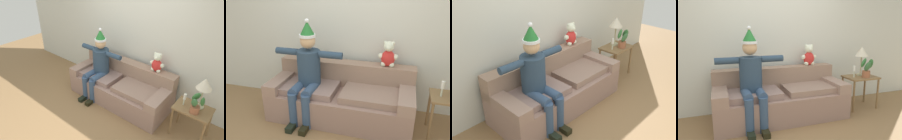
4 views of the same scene
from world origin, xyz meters
TOP-DOWN VIEW (x-y plane):
  - back_wall at (0.00, 1.55)m, footprint 7.00×0.10m
  - couch at (0.00, 1.03)m, footprint 2.12×0.87m
  - person_seated at (-0.48, 0.87)m, footprint 1.02×0.77m
  - teddy_bear at (0.63, 1.30)m, footprint 0.29×0.17m
  - candle_tall at (1.37, 0.93)m, footprint 0.04×0.04m

SIDE VIEW (x-z plane):
  - couch at x=0.00m, z-range -0.08..0.72m
  - candle_tall at x=1.37m, z-range 0.62..0.84m
  - person_seated at x=-0.48m, z-range 0.01..1.51m
  - teddy_bear at x=0.63m, z-range 0.78..1.16m
  - back_wall at x=0.00m, z-range 0.00..2.70m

